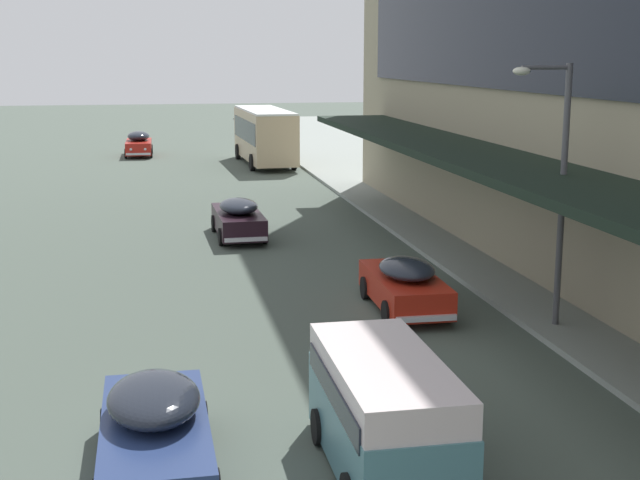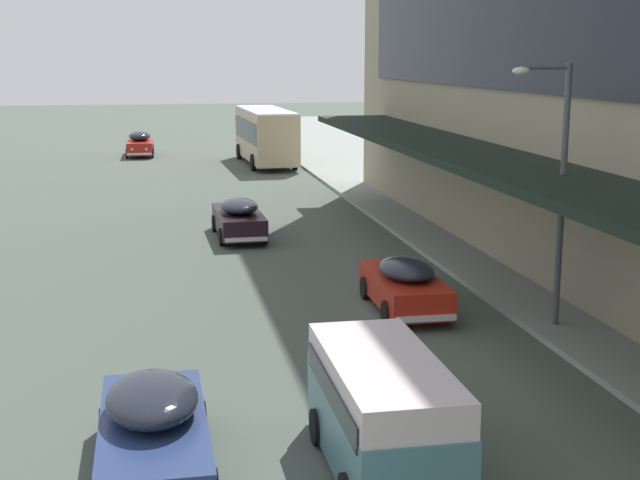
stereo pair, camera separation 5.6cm
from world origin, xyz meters
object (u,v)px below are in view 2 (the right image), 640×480
object	(u,v)px
sedan_lead_mid	(239,218)
street_lamp	(556,175)
sedan_second_mid	(405,284)
sedan_oncoming_rear	(140,144)
sedan_trailing_mid	(153,429)
vw_van	(381,406)
transit_bus_kerbside_front	(266,133)

from	to	relation	value
sedan_lead_mid	street_lamp	xyz separation A→B (m)	(6.43, -12.89, 3.16)
sedan_lead_mid	sedan_second_mid	bearing A→B (deg)	-72.08
sedan_oncoming_rear	sedan_lead_mid	distance (m)	28.93
sedan_oncoming_rear	street_lamp	xyz separation A→B (m)	(10.24, -41.57, 3.11)
sedan_trailing_mid	street_lamp	xyz separation A→B (m)	(9.73, 5.99, 3.16)
sedan_oncoming_rear	vw_van	world-z (taller)	vw_van
sedan_oncoming_rear	vw_van	xyz separation A→B (m)	(4.20, -48.12, 0.29)
street_lamp	sedan_oncoming_rear	bearing A→B (deg)	103.83
sedan_second_mid	vw_van	world-z (taller)	vw_van
transit_bus_kerbside_front	sedan_trailing_mid	world-z (taller)	transit_bus_kerbside_front
transit_bus_kerbside_front	sedan_oncoming_rear	distance (m)	10.10
sedan_trailing_mid	vw_van	xyz separation A→B (m)	(3.69, -0.57, 0.35)
transit_bus_kerbside_front	sedan_second_mid	world-z (taller)	transit_bus_kerbside_front
sedan_lead_mid	vw_van	xyz separation A→B (m)	(0.39, -19.44, 0.35)
sedan_trailing_mid	sedan_lead_mid	distance (m)	19.16
vw_van	street_lamp	distance (m)	9.35
sedan_second_mid	sedan_lead_mid	bearing A→B (deg)	107.92
sedan_trailing_mid	vw_van	size ratio (longest dim) A/B	1.01
sedan_oncoming_rear	street_lamp	world-z (taller)	street_lamp
sedan_second_mid	sedan_lead_mid	world-z (taller)	sedan_lead_mid
transit_bus_kerbside_front	sedan_trailing_mid	xyz separation A→B (m)	(-7.24, -41.17, -1.21)
sedan_oncoming_rear	transit_bus_kerbside_front	bearing A→B (deg)	-39.48
vw_van	street_lamp	bearing A→B (deg)	47.36
vw_van	sedan_oncoming_rear	bearing A→B (deg)	94.99
sedan_trailing_mid	street_lamp	bearing A→B (deg)	31.61
transit_bus_kerbside_front	vw_van	size ratio (longest dim) A/B	2.09
sedan_lead_mid	vw_van	size ratio (longest dim) A/B	1.00
sedan_second_mid	sedan_lead_mid	size ratio (longest dim) A/B	0.94
sedan_oncoming_rear	sedan_second_mid	world-z (taller)	sedan_oncoming_rear
transit_bus_kerbside_front	sedan_lead_mid	bearing A→B (deg)	-100.03
sedan_second_mid	vw_van	distance (m)	9.43
sedan_oncoming_rear	vw_van	bearing A→B (deg)	-85.01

